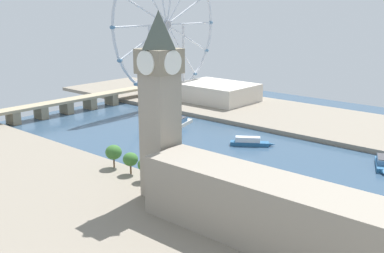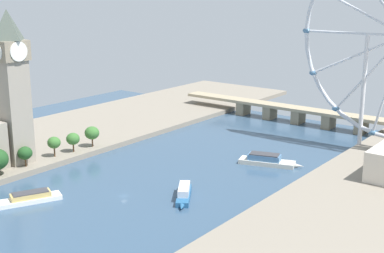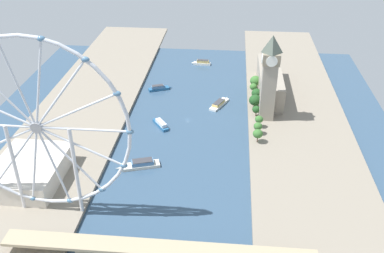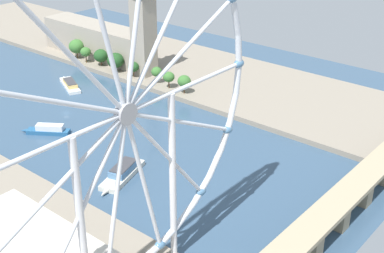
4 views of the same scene
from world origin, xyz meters
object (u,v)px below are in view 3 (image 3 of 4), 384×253
Objects in this scene: river_bridge at (158,251)px; ferris_wheel at (37,128)px; parliament_block at (270,81)px; tour_boat_1 at (159,88)px; tour_boat_0 at (219,104)px; riverside_hall at (29,171)px; tour_boat_2 at (161,124)px; tour_boat_4 at (141,164)px; tour_boat_3 at (202,63)px; clock_tower at (269,77)px.

ferris_wheel is at bearing -24.77° from river_bridge.
tour_boat_1 is at bearing -0.33° from parliament_block.
parliament_block is 254.43m from ferris_wheel.
parliament_block is 2.89× the size of tour_boat_0.
riverside_hall is at bearing 42.10° from parliament_block.
parliament_block is 246.40m from riverside_hall.
tour_boat_2 is (-82.02, -90.91, -8.15)m from riverside_hall.
tour_boat_4 is at bearing -130.07° from ferris_wheel.
tour_boat_2 is (-53.69, -121.39, -63.48)m from ferris_wheel.
tour_boat_1 reaches higher than tour_boat_2.
ferris_wheel is 289.02m from tour_boat_3.
ferris_wheel is 4.88× the size of tour_boat_1.
ferris_wheel is at bearing 32.38° from tour_boat_4.
clock_tower reaches higher than riverside_hall.
tour_boat_3 reaches higher than tour_boat_2.
tour_boat_1 is at bearing 90.70° from tour_boat_0.
parliament_block reaches higher than tour_boat_2.
riverside_hall is 2.50× the size of tour_boat_2.
ferris_wheel reaches higher than riverside_hall.
clock_tower is 205.46m from ferris_wheel.
parliament_block is 1.53× the size of riverside_hall.
ferris_wheel is 4.92× the size of tour_boat_2.
tour_boat_1 is (-40.22, -196.29, -63.45)m from ferris_wheel.
tour_boat_2 is at bearing -103.01° from tour_boat_1.
riverside_hall is at bearing 31.89° from clock_tower.
clock_tower is at bearing 83.68° from parliament_block.
parliament_block is 0.78× the size of ferris_wheel.
riverside_hall is (176.70, 109.94, -33.35)m from clock_tower.
tour_boat_4 is at bearing 39.69° from clock_tower.
tour_boat_1 is at bearing -112.46° from riverside_hall.
river_bridge is 7.39× the size of tour_boat_1.
clock_tower is at bearing -136.57° from ferris_wheel.
parliament_block reaches higher than river_bridge.
ferris_wheel is 147.13m from tour_boat_2.
tour_boat_1 is at bearing -27.32° from clock_tower.
tour_boat_2 is at bearing 11.37° from clock_tower.
riverside_hall is (28.33, -30.48, -55.33)m from ferris_wheel.
clock_tower reaches higher than parliament_block.
ferris_wheel is (148.36, 140.43, 21.98)m from clock_tower.
river_bridge is at bearing 155.23° from ferris_wheel.
parliament_block is 174.87m from tour_boat_4.
river_bridge is at bearing 89.53° from tour_boat_4.
tour_boat_4 is (5.48, 64.08, 0.13)m from tour_boat_2.
tour_boat_3 is (-26.54, -149.00, 0.35)m from tour_boat_2.
tour_boat_4 is at bearing -109.91° from tour_boat_1.
tour_boat_1 is at bearing 65.78° from tour_boat_3.
clock_tower is at bearing -50.53° from tour_boat_1.
tour_boat_3 is at bearing 38.56° from tour_boat_0.
tour_boat_3 reaches higher than tour_boat_1.
parliament_block is at bearing 138.96° from tour_boat_3.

